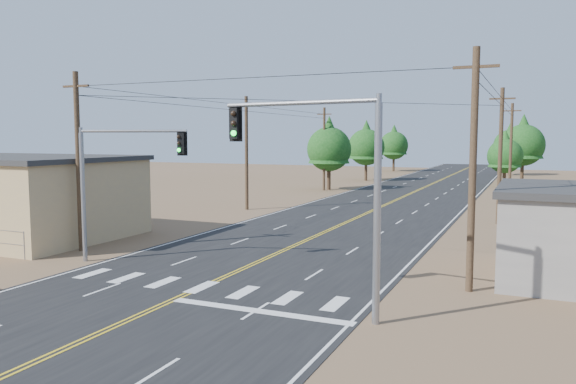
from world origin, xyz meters
The scene contains 16 objects.
ground centered at (0.00, 0.00, 0.00)m, with size 220.00×220.00×0.00m, color brown.
road centered at (0.00, 30.00, 0.01)m, with size 15.00×200.00×0.02m, color black.
utility_pole_left_near centered at (-10.50, 12.00, 5.12)m, with size 1.80×0.30×10.00m.
utility_pole_left_mid centered at (-10.50, 32.00, 5.12)m, with size 1.80×0.30×10.00m.
utility_pole_left_far centered at (-10.50, 52.00, 5.12)m, with size 1.80×0.30×10.00m.
utility_pole_right_near centered at (10.50, 12.00, 5.12)m, with size 1.80×0.30×10.00m.
utility_pole_right_mid centered at (10.50, 32.00, 5.12)m, with size 1.80×0.30×10.00m.
utility_pole_right_far centered at (10.50, 52.00, 5.12)m, with size 1.80×0.30×10.00m.
signal_mast_left centered at (-6.81, 10.48, 4.65)m, with size 5.38×1.89×6.89m.
signal_mast_right centered at (6.20, 6.65, 5.28)m, with size 6.32×1.13×7.83m.
tree_left_near centered at (-10.30, 53.22, 5.54)m, with size 5.44×5.44×9.06m.
tree_left_mid centered at (-10.19, 69.49, 5.54)m, with size 5.43×5.43×9.05m.
tree_left_far centered at (-11.79, 94.41, 5.47)m, with size 5.37×5.37×8.94m.
tree_right_near centered at (9.38, 65.01, 4.49)m, with size 4.41×4.41×7.35m.
tree_right_mid centered at (11.32, 73.34, 5.95)m, with size 5.84×5.84×9.73m.
tree_right_far centered at (9.00, 90.81, 5.59)m, with size 5.48×5.48×9.14m.
Camera 1 is at (12.76, -11.95, 6.36)m, focal length 35.00 mm.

